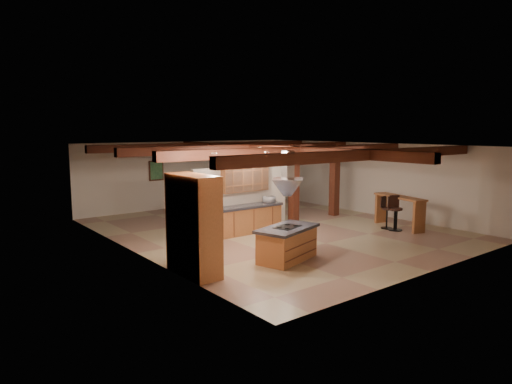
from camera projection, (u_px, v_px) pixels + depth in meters
ground at (273, 229)px, 15.80m from camera, size 12.00×12.00×0.00m
room_walls at (274, 178)px, 15.56m from camera, size 12.00×12.00×12.00m
ceiling_beams at (274, 149)px, 15.42m from camera, size 10.00×12.00×0.28m
timber_posts at (315, 173)px, 17.47m from camera, size 2.50×0.30×2.90m
partition_wall at (241, 199)px, 15.43m from camera, size 3.80×0.18×2.20m
pantry_cabinet at (193, 225)px, 10.77m from camera, size 0.67×1.60×2.40m
back_counter at (248, 219)px, 15.22m from camera, size 2.50×0.66×0.94m
upper_display_cabinet at (245, 177)px, 15.18m from camera, size 1.80×0.36×0.95m
range_hood at (288, 194)px, 11.85m from camera, size 1.10×1.10×1.40m
back_windows at (239, 170)px, 21.94m from camera, size 2.70×0.07×1.70m
framed_art at (156, 171)px, 19.30m from camera, size 0.65×0.05×0.85m
recessed_cans at (248, 151)px, 12.36m from camera, size 3.16×2.46×0.03m
kitchen_island at (287, 243)px, 12.04m from camera, size 2.04×1.47×0.91m
dining_table at (221, 211)px, 17.46m from camera, size 2.08×1.60×0.65m
sofa at (255, 196)px, 21.57m from camera, size 2.10×1.22×0.58m
microwave at (269, 199)px, 15.68m from camera, size 0.42×0.31×0.21m
bar_counter at (399, 206)px, 15.98m from camera, size 1.01×2.20×1.12m
side_table at (267, 194)px, 22.29m from camera, size 0.65×0.65×0.62m
table_lamp at (267, 182)px, 22.21m from camera, size 0.30×0.30×0.36m
bar_stool_a at (396, 213)px, 15.57m from camera, size 0.45×0.46×1.20m
bar_stool_b at (394, 213)px, 15.58m from camera, size 0.41×0.42×1.16m
bar_stool_c at (386, 212)px, 15.86m from camera, size 0.39×0.40×1.12m
dining_chairs at (221, 203)px, 17.41m from camera, size 2.17×2.17×1.28m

